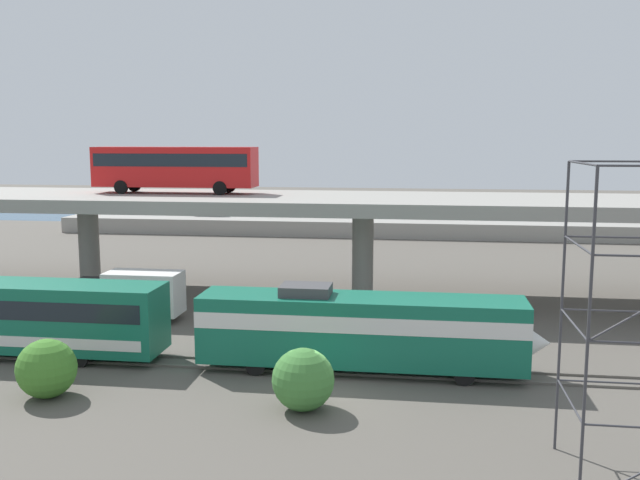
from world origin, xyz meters
The scene contains 17 objects.
ground_plane centered at (0.00, 0.00, 0.00)m, with size 260.00×260.00×0.00m, color #565149.
rail_strip_near centered at (0.00, 3.28, 0.06)m, with size 110.00×0.12×0.12m, color #59544C.
rail_strip_far centered at (0.00, 4.72, 0.06)m, with size 110.00×0.12×0.12m, color #59544C.
train_locomotive centered at (1.99, 4.00, 2.19)m, with size 16.62×3.04×4.18m.
highway_overpass centered at (0.00, 20.00, 6.44)m, with size 96.00×11.20×7.13m.
transit_bus_on_overpass centered at (-13.97, 21.22, 9.19)m, with size 12.00×2.68×3.40m.
service_truck_west centered at (-13.69, 11.69, 1.64)m, with size 6.80×2.46×3.04m.
scaffolding_tower centered at (10.91, -5.67, 5.64)m, with size 4.06×4.06×10.45m.
pier_parking_lot centered at (0.00, 55.00, 0.90)m, with size 76.69×11.63×1.80m, color gray.
parked_car_0 centered at (-12.99, 55.02, 2.57)m, with size 4.04×1.88×1.50m.
parked_car_1 centered at (-6.83, 55.63, 2.57)m, with size 4.39×1.91×1.50m.
parked_car_2 centered at (5.82, 55.24, 2.57)m, with size 4.12×1.92×1.50m.
parked_car_3 centered at (-21.22, 53.86, 2.57)m, with size 4.09×1.96×1.50m.
parked_car_4 centered at (-25.72, 56.41, 2.57)m, with size 4.29×1.90×1.50m.
harbor_water centered at (0.00, 78.00, 0.00)m, with size 140.00×36.00×0.01m, color #385B7A.
shrub_left centered at (-11.97, -1.35, 1.29)m, with size 2.58×2.58×2.58m, color #3F7D2A.
shrub_right centered at (-0.72, -1.20, 1.30)m, with size 2.61×2.61×2.61m, color #3F7E37.
Camera 1 is at (3.90, -28.66, 11.17)m, focal length 39.45 mm.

